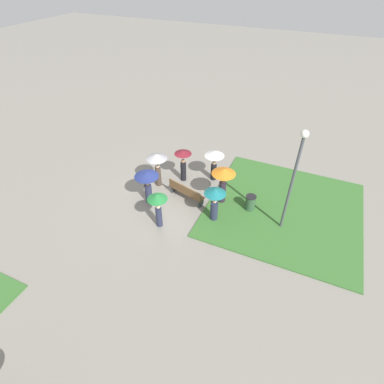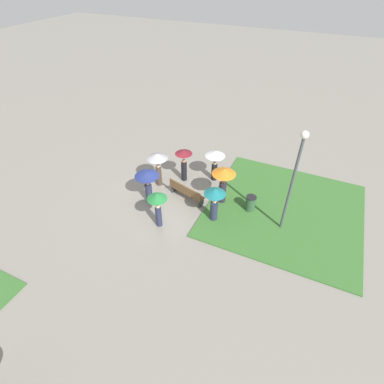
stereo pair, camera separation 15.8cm
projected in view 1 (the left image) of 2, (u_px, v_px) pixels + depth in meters
ground_plane at (159, 197)px, 15.46m from camera, size 90.00×90.00×0.00m
lawn_patch_near at (284, 209)px, 14.72m from camera, size 7.13×7.19×0.06m
park_bench at (186, 192)px, 15.04m from camera, size 2.04×0.94×0.90m
lamp_post at (295, 171)px, 11.84m from camera, size 0.32×0.32×4.91m
trash_bin at (250, 203)px, 14.44m from camera, size 0.50×0.50×0.85m
crowd_person_white at (214, 158)px, 15.84m from camera, size 1.05×1.05×1.78m
crowd_person_grey at (157, 161)px, 15.35m from camera, size 1.09×1.09×1.93m
crowd_person_maroon at (183, 160)px, 15.83m from camera, size 0.91×0.91×1.87m
crowd_person_navy at (147, 181)px, 14.41m from camera, size 1.19×1.19×1.73m
crowd_person_teal at (215, 198)px, 13.37m from camera, size 0.98×0.98×1.83m
crowd_person_orange at (223, 178)px, 14.25m from camera, size 1.15×1.15×2.00m
crowd_person_green at (158, 203)px, 13.02m from camera, size 0.90×0.90×1.84m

